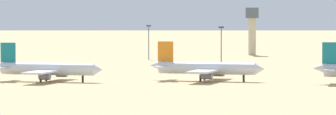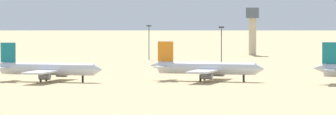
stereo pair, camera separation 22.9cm
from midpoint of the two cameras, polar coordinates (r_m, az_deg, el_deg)
The scene contains 6 objects.
ground at distance 268.35m, azimuth 2.40°, elevation -1.31°, with size 4000.00×4000.00×0.00m, color tan.
parked_jet_teal_1 at distance 266.82m, azimuth -6.75°, elevation -0.64°, with size 30.46×25.77×10.06m.
parked_jet_orange_2 at distance 267.49m, azimuth 2.14°, elevation -0.60°, with size 31.11×26.44×10.28m.
control_tower at distance 429.40m, azimuth 4.74°, elevation 1.73°, with size 5.20×5.20×19.89m.
light_pole_west at distance 387.28m, azimuth -1.05°, elevation 1.02°, with size 1.80×0.50×13.08m.
light_pole_mid at distance 339.84m, azimuth 3.01°, elevation 0.82°, with size 1.80×0.50×13.26m.
Camera 2 is at (31.19, -265.92, 18.04)m, focal length 109.54 mm.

